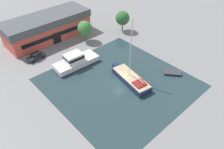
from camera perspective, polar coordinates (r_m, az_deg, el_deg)
ground_plane at (r=46.79m, az=1.74°, el=-2.15°), size 440.00×440.00×0.00m
water_canal at (r=46.79m, az=1.74°, el=-2.14°), size 27.44×28.10×0.01m
warehouse_building at (r=64.21m, az=-16.49°, el=11.85°), size 23.73×9.11×6.41m
quay_tree_near_building at (r=59.97m, az=-7.11°, el=11.90°), size 3.93×3.93×5.84m
quay_tree_by_water at (r=65.06m, az=2.76°, el=14.50°), size 4.06×4.06×6.06m
parked_car at (r=56.49m, az=-19.25°, el=4.51°), size 4.46×2.33×1.68m
sailboat_moored at (r=46.74m, az=4.85°, el=-1.11°), size 4.87×11.42×14.27m
motor_cruiser at (r=51.73m, az=-9.47°, el=3.44°), size 10.84×4.74×3.30m
small_dinghy at (r=50.83m, az=15.54°, el=0.41°), size 3.77×4.04×0.50m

